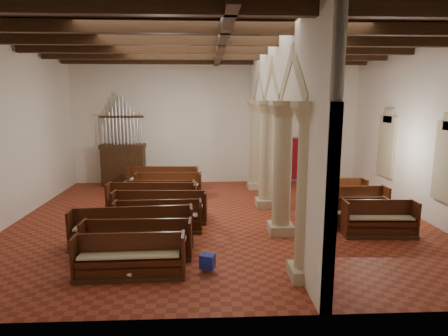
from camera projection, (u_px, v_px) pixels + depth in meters
floor at (221, 219)px, 13.06m from camera, size 14.00×14.00×0.00m
ceiling at (221, 39)px, 11.97m from camera, size 14.00×14.00×0.00m
wall_back at (216, 122)px, 18.41m from camera, size 14.00×0.02×6.00m
wall_front at (234, 163)px, 6.62m from camera, size 14.00×0.02×6.00m
wall_left at (7, 134)px, 12.19m from camera, size 0.02×12.00×6.00m
wall_right at (424, 132)px, 12.84m from camera, size 0.02×12.00×6.00m
ceiling_beams at (221, 45)px, 12.01m from camera, size 13.80×11.80×0.30m
arcade at (275, 116)px, 12.50m from camera, size 0.90×11.90×6.00m
window_right_b at (387, 146)px, 15.44m from camera, size 0.03×1.00×2.20m
window_back at (316, 138)px, 18.76m from camera, size 1.00×0.03×2.20m
pipe_organ at (123, 157)px, 18.01m from camera, size 2.10×0.85×4.40m
lectern at (183, 179)px, 17.34m from camera, size 0.44×0.45×1.09m
dossal_curtain at (286, 159)px, 18.82m from camera, size 1.80×0.07×2.17m
processional_banner at (326, 172)px, 17.26m from camera, size 0.56×0.71×2.45m
hymnal_box_a at (207, 261)px, 9.01m from camera, size 0.41×0.37×0.34m
hymnal_box_b at (182, 246)px, 9.92m from camera, size 0.42×0.37×0.35m
hymnal_box_c at (199, 212)px, 13.03m from camera, size 0.34×0.30×0.29m
tube_heater_a at (116, 272)px, 8.69m from camera, size 0.83×0.42×0.09m
tube_heater_b at (138, 268)px, 8.89m from camera, size 1.05×0.20×0.10m
nave_pew_0 at (130, 263)px, 8.75m from camera, size 2.58×0.73×1.02m
nave_pew_1 at (137, 246)px, 9.77m from camera, size 2.84×0.70×1.02m
nave_pew_2 at (133, 234)px, 10.59m from camera, size 3.45×0.96×1.11m
nave_pew_3 at (158, 222)px, 11.69m from camera, size 2.73×0.77×1.01m
nave_pew_4 at (160, 212)px, 12.64m from camera, size 3.20×0.88×1.07m
nave_pew_5 at (152, 204)px, 13.63m from camera, size 3.26×0.93×1.12m
nave_pew_6 at (160, 198)px, 14.62m from camera, size 2.74×0.72×0.98m
nave_pew_7 at (169, 190)px, 15.71m from camera, size 2.77×0.79×1.09m
nave_pew_8 at (163, 184)px, 16.81m from camera, size 3.18×0.93×1.13m
aisle_pew_0 at (379, 224)px, 11.38m from camera, size 2.21×0.84×1.09m
aisle_pew_1 at (358, 218)px, 12.07m from camera, size 1.89×0.70×0.99m
aisle_pew_2 at (357, 207)px, 13.23m from camera, size 2.15×0.80×1.08m
aisle_pew_3 at (335, 199)px, 14.24m from camera, size 2.28×0.85×1.14m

